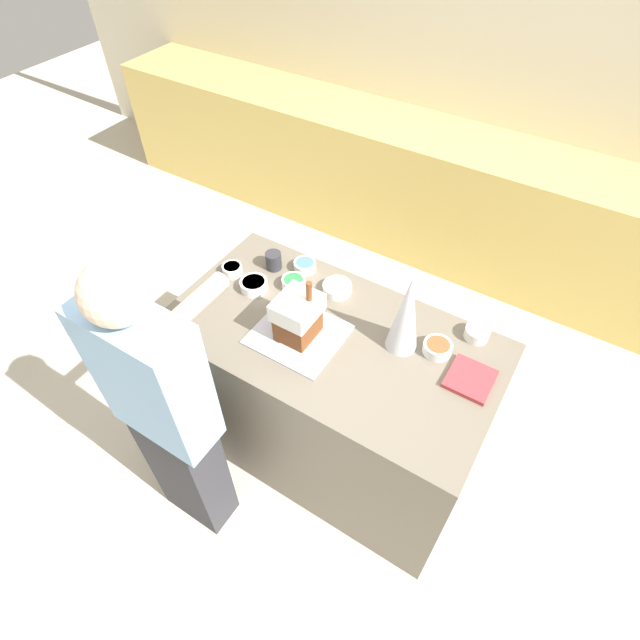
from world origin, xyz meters
The scene contains 17 objects.
ground_plane centered at (0.00, 0.00, 0.00)m, with size 12.00×12.00×0.00m, color beige.
wall_back centered at (0.00, 2.22, 1.30)m, with size 8.00×0.05×2.60m.
back_cabinet_block centered at (0.00, 1.90, 0.46)m, with size 6.00×0.60×0.92m.
kitchen_island centered at (0.00, 0.00, 0.46)m, with size 1.43×0.77×0.93m.
baking_tray centered at (-0.12, -0.07, 0.93)m, with size 0.36×0.34×0.01m.
gingerbread_house centered at (-0.12, -0.07, 1.04)m, with size 0.16×0.18×0.29m.
decorative_tree centered at (0.27, 0.11, 1.12)m, with size 0.13×0.13×0.39m.
candy_bowl_near_tray_right centered at (0.52, 0.31, 0.95)m, with size 0.10×0.10×0.05m.
candy_bowl_far_left centered at (-0.60, 0.08, 0.95)m, with size 0.09×0.09×0.05m.
candy_bowl_front_corner centered at (-0.30, 0.16, 0.95)m, with size 0.11×0.11×0.05m.
candy_bowl_center_rear centered at (-0.45, 0.05, 0.95)m, with size 0.13×0.13×0.05m.
candy_bowl_far_right centered at (-0.12, 0.24, 0.95)m, with size 0.13×0.13×0.04m.
candy_bowl_near_tray_left centered at (-0.32, 0.29, 0.95)m, with size 0.11×0.11×0.05m.
candy_bowl_behind_tray centered at (0.41, 0.15, 0.95)m, with size 0.12×0.12×0.05m.
cookbook centered at (0.58, 0.09, 0.94)m, with size 0.17×0.18×0.02m.
mug centered at (-0.46, 0.22, 0.97)m, with size 0.08×0.08×0.09m.
person centered at (-0.37, -0.63, 0.83)m, with size 0.42×0.53×1.61m.
Camera 1 is at (0.68, -1.19, 2.52)m, focal length 28.00 mm.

